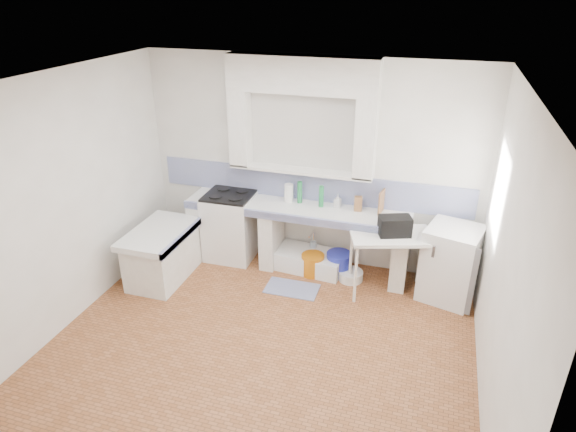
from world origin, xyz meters
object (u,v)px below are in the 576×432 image
(stove, at_px, (231,226))
(side_table, at_px, (389,263))
(fridge, at_px, (450,263))
(sink, at_px, (310,261))

(stove, bearing_deg, side_table, -8.07)
(side_table, distance_m, fridge, 0.74)
(fridge, bearing_deg, stove, -168.02)
(stove, relative_size, sink, 1.01)
(sink, height_order, fridge, fridge)
(fridge, bearing_deg, sink, -169.28)
(sink, xyz_separation_m, fridge, (1.81, -0.13, 0.36))
(side_table, relative_size, fridge, 1.04)
(sink, bearing_deg, fridge, 1.17)
(sink, relative_size, fridge, 0.97)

